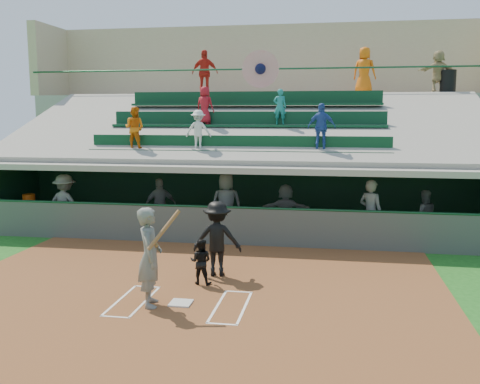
% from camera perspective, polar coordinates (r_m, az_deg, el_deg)
% --- Properties ---
extents(ground, '(100.00, 100.00, 0.00)m').
position_cam_1_polar(ground, '(11.04, -6.32, -11.85)').
color(ground, '#195718').
rests_on(ground, ground).
extents(dirt_slab, '(11.00, 9.00, 0.02)m').
position_cam_1_polar(dirt_slab, '(11.49, -5.62, -10.96)').
color(dirt_slab, brown).
rests_on(dirt_slab, ground).
extents(home_plate, '(0.43, 0.43, 0.03)m').
position_cam_1_polar(home_plate, '(11.03, -6.32, -11.68)').
color(home_plate, silver).
rests_on(home_plate, dirt_slab).
extents(batters_box_chalk, '(2.65, 1.85, 0.01)m').
position_cam_1_polar(batters_box_chalk, '(11.03, -6.32, -11.73)').
color(batters_box_chalk, silver).
rests_on(batters_box_chalk, dirt_slab).
extents(dugout_floor, '(16.00, 3.50, 0.04)m').
position_cam_1_polar(dugout_floor, '(17.37, -0.17, -4.23)').
color(dugout_floor, gray).
rests_on(dugout_floor, ground).
extents(concourse_slab, '(20.00, 3.00, 4.60)m').
position_cam_1_polar(concourse_slab, '(23.68, 2.64, 4.70)').
color(concourse_slab, gray).
rests_on(concourse_slab, ground).
extents(grandstand, '(20.40, 10.40, 7.80)m').
position_cam_1_polar(grandstand, '(20.72, 1.60, 4.08)').
color(grandstand, '#4C504B').
rests_on(grandstand, ground).
extents(batter_at_plate, '(0.96, 0.83, 1.98)m').
position_cam_1_polar(batter_at_plate, '(10.73, -9.59, -6.81)').
color(batter_at_plate, '#595C57').
rests_on(batter_at_plate, dirt_slab).
extents(catcher, '(0.52, 0.41, 1.02)m').
position_cam_1_polar(catcher, '(12.06, -4.21, -7.41)').
color(catcher, black).
rests_on(catcher, dirt_slab).
extents(home_umpire, '(1.20, 0.76, 1.76)m').
position_cam_1_polar(home_umpire, '(12.58, -2.45, -4.99)').
color(home_umpire, black).
rests_on(home_umpire, dirt_slab).
extents(dugout_bench, '(13.77, 2.07, 0.41)m').
position_cam_1_polar(dugout_bench, '(18.43, 0.31, -2.78)').
color(dugout_bench, olive).
rests_on(dugout_bench, dugout_floor).
extents(white_table, '(0.97, 0.85, 0.70)m').
position_cam_1_polar(white_table, '(19.32, -21.29, -2.40)').
color(white_table, white).
rests_on(white_table, dugout_floor).
extents(water_cooler, '(0.40, 0.40, 0.40)m').
position_cam_1_polar(water_cooler, '(19.20, -21.59, -0.81)').
color(water_cooler, '#E6510D').
rests_on(water_cooler, white_table).
extents(dugout_player_a, '(1.30, 0.86, 1.88)m').
position_cam_1_polar(dugout_player_a, '(17.72, -18.16, -1.23)').
color(dugout_player_a, '#52544F').
rests_on(dugout_player_a, dugout_floor).
extents(dugout_player_b, '(1.10, 0.88, 1.74)m').
position_cam_1_polar(dugout_player_b, '(17.18, -8.50, -1.43)').
color(dugout_player_b, '#5D5F5A').
rests_on(dugout_player_b, dugout_floor).
extents(dugout_player_c, '(1.05, 0.79, 1.94)m').
position_cam_1_polar(dugout_player_c, '(16.67, -1.47, -1.29)').
color(dugout_player_c, '#595C56').
rests_on(dugout_player_c, dugout_floor).
extents(dugout_player_d, '(1.53, 0.54, 1.63)m').
position_cam_1_polar(dugout_player_d, '(16.54, 4.89, -1.94)').
color(dugout_player_d, '#5E615C').
rests_on(dugout_player_d, dugout_floor).
extents(dugout_player_e, '(0.84, 0.76, 1.92)m').
position_cam_1_polar(dugout_player_e, '(15.72, 13.75, -2.17)').
color(dugout_player_e, '#535551').
rests_on(dugout_player_e, dugout_floor).
extents(dugout_player_f, '(0.78, 0.63, 1.54)m').
position_cam_1_polar(dugout_player_f, '(16.73, 19.00, -2.41)').
color(dugout_player_f, '#51544F').
rests_on(dugout_player_f, dugout_floor).
extents(trash_bin, '(0.60, 0.60, 0.89)m').
position_cam_1_polar(trash_bin, '(22.79, 21.30, 10.92)').
color(trash_bin, black).
rests_on(trash_bin, concourse_slab).
extents(concourse_staff_a, '(1.14, 0.51, 1.91)m').
position_cam_1_polar(concourse_staff_a, '(23.51, -3.76, 12.60)').
color(concourse_staff_a, red).
rests_on(concourse_staff_a, concourse_slab).
extents(concourse_staff_b, '(1.06, 0.85, 1.90)m').
position_cam_1_polar(concourse_staff_b, '(22.92, 13.12, 12.50)').
color(concourse_staff_b, '#DC600C').
rests_on(concourse_staff_b, concourse_slab).
extents(concourse_staff_c, '(1.62, 1.00, 1.66)m').
position_cam_1_polar(concourse_staff_c, '(22.80, 20.36, 11.93)').
color(concourse_staff_c, tan).
rests_on(concourse_staff_c, concourse_slab).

